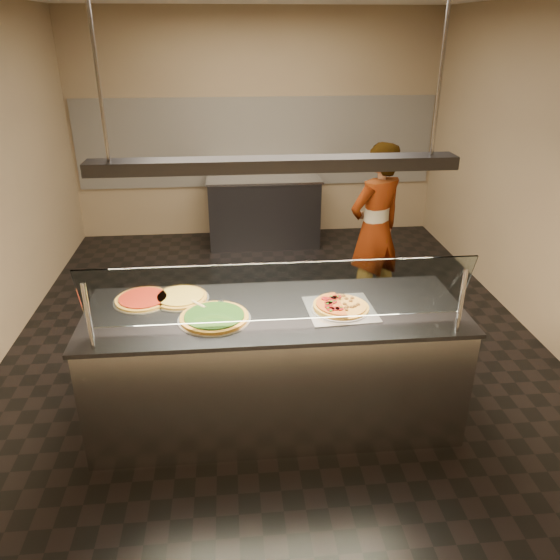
{
  "coord_description": "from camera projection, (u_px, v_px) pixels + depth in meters",
  "views": [
    {
      "loc": [
        -0.39,
        -4.62,
        2.71
      ],
      "look_at": [
        -0.05,
        -0.96,
        1.02
      ],
      "focal_mm": 35.0,
      "sensor_mm": 36.0,
      "label": 1
    }
  ],
  "objects": [
    {
      "name": "ground",
      "position": [
        276.0,
        335.0,
        5.35
      ],
      "size": [
        5.0,
        6.0,
        0.02
      ],
      "primitive_type": "cube",
      "color": "black",
      "rests_on": "ground"
    },
    {
      "name": "wall_back",
      "position": [
        257.0,
        127.0,
        7.44
      ],
      "size": [
        5.0,
        0.02,
        3.0
      ],
      "primitive_type": "cube",
      "color": "tan",
      "rests_on": "ground"
    },
    {
      "name": "wall_front",
      "position": [
        346.0,
        394.0,
        1.99
      ],
      "size": [
        5.0,
        0.02,
        3.0
      ],
      "primitive_type": "cube",
      "color": "tan",
      "rests_on": "ground"
    },
    {
      "name": "wall_right",
      "position": [
        552.0,
        177.0,
        4.93
      ],
      "size": [
        0.02,
        6.0,
        3.0
      ],
      "primitive_type": "cube",
      "color": "tan",
      "rests_on": "ground"
    },
    {
      "name": "tile_band",
      "position": [
        257.0,
        142.0,
        7.49
      ],
      "size": [
        4.9,
        0.02,
        1.2
      ],
      "primitive_type": "cube",
      "color": "silver",
      "rests_on": "wall_back"
    },
    {
      "name": "serving_counter",
      "position": [
        275.0,
        366.0,
        4.0
      ],
      "size": [
        2.64,
        0.94,
        0.93
      ],
      "color": "#B7B7BC",
      "rests_on": "ground"
    },
    {
      "name": "sneeze_guard",
      "position": [
        279.0,
        293.0,
        3.37
      ],
      "size": [
        2.4,
        0.18,
        0.54
      ],
      "color": "#B7B7BC",
      "rests_on": "serving_counter"
    },
    {
      "name": "perforated_tray",
      "position": [
        340.0,
        308.0,
        3.81
      ],
      "size": [
        0.49,
        0.49,
        0.01
      ],
      "color": "silver",
      "rests_on": "serving_counter"
    },
    {
      "name": "half_pizza_pepperoni",
      "position": [
        328.0,
        305.0,
        3.79
      ],
      "size": [
        0.22,
        0.39,
        0.05
      ],
      "color": "#9D6C23",
      "rests_on": "perforated_tray"
    },
    {
      "name": "half_pizza_sausage",
      "position": [
        353.0,
        305.0,
        3.81
      ],
      "size": [
        0.22,
        0.39,
        0.04
      ],
      "color": "#9D6C23",
      "rests_on": "perforated_tray"
    },
    {
      "name": "pizza_spinach",
      "position": [
        214.0,
        317.0,
        3.68
      ],
      "size": [
        0.49,
        0.49,
        0.03
      ],
      "color": "silver",
      "rests_on": "serving_counter"
    },
    {
      "name": "pizza_cheese",
      "position": [
        181.0,
        297.0,
        3.96
      ],
      "size": [
        0.41,
        0.41,
        0.03
      ],
      "color": "silver",
      "rests_on": "serving_counter"
    },
    {
      "name": "pizza_tomato",
      "position": [
        143.0,
        299.0,
        3.93
      ],
      "size": [
        0.42,
        0.42,
        0.03
      ],
      "color": "silver",
      "rests_on": "serving_counter"
    },
    {
      "name": "pizza_spatula",
      "position": [
        207.0,
        304.0,
        3.82
      ],
      "size": [
        0.28,
        0.17,
        0.02
      ],
      "color": "#B7B7BC",
      "rests_on": "pizza_spinach"
    },
    {
      "name": "prep_table",
      "position": [
        264.0,
        210.0,
        7.46
      ],
      "size": [
        1.51,
        0.74,
        0.93
      ],
      "color": "#313136",
      "rests_on": "ground"
    },
    {
      "name": "worker",
      "position": [
        375.0,
        230.0,
        5.5
      ],
      "size": [
        0.76,
        0.68,
        1.75
      ],
      "primitive_type": "imported",
      "rotation": [
        0.0,
        0.0,
        3.65
      ],
      "color": "#3A3844",
      "rests_on": "ground"
    },
    {
      "name": "heat_lamp_housing",
      "position": [
        274.0,
        164.0,
        3.38
      ],
      "size": [
        2.3,
        0.18,
        0.08
      ],
      "primitive_type": "cube",
      "color": "#313136",
      "rests_on": "ceiling"
    },
    {
      "name": "lamp_rod_left",
      "position": [
        97.0,
        72.0,
        3.07
      ],
      "size": [
        0.02,
        0.02,
        1.01
      ],
      "primitive_type": "cylinder",
      "color": "#B7B7BC",
      "rests_on": "ceiling"
    },
    {
      "name": "lamp_rod_right",
      "position": [
        441.0,
        69.0,
        3.24
      ],
      "size": [
        0.02,
        0.02,
        1.01
      ],
      "primitive_type": "cylinder",
      "color": "#B7B7BC",
      "rests_on": "ceiling"
    }
  ]
}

